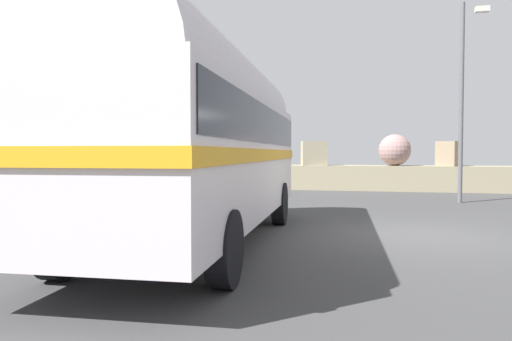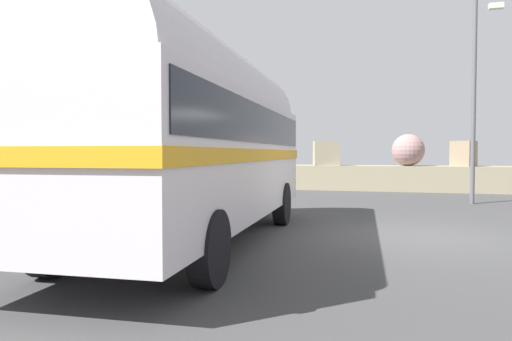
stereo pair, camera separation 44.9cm
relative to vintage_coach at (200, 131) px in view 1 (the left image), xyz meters
name	(u,v)px [view 1 (the left image)]	position (x,y,z in m)	size (l,w,h in m)	color
ground	(416,236)	(3.89, 1.82, -2.04)	(32.00, 26.00, 0.02)	#3E3E3F
breakwater	(389,173)	(3.96, 13.61, -1.30)	(31.36, 2.30, 2.47)	gray
vintage_coach	(200,131)	(0.00, 0.00, 0.00)	(2.83, 8.69, 3.70)	black
lamp_post	(464,91)	(6.05, 8.70, 1.63)	(1.01, 0.78, 6.54)	#5B5B60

